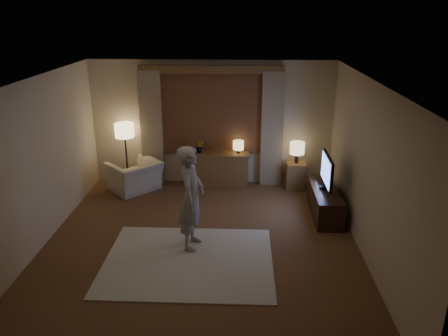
# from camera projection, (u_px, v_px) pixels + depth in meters

# --- Properties ---
(room) EXTENTS (5.04, 5.54, 2.64)m
(room) POSITION_uv_depth(u_px,v_px,m) (202.00, 156.00, 6.96)
(room) COLOR brown
(room) RESTS_ON ground
(rug) EXTENTS (2.50, 2.00, 0.02)m
(rug) POSITION_uv_depth(u_px,v_px,m) (189.00, 261.00, 6.53)
(rug) COLOR beige
(rug) RESTS_ON floor
(sideboard) EXTENTS (1.20, 0.40, 0.70)m
(sideboard) POSITION_uv_depth(u_px,v_px,m) (219.00, 170.00, 9.17)
(sideboard) COLOR brown
(sideboard) RESTS_ON floor
(picture_frame) EXTENTS (0.16, 0.02, 0.20)m
(picture_frame) POSITION_uv_depth(u_px,v_px,m) (219.00, 150.00, 9.01)
(picture_frame) COLOR brown
(picture_frame) RESTS_ON sideboard
(plant) EXTENTS (0.17, 0.13, 0.30)m
(plant) POSITION_uv_depth(u_px,v_px,m) (200.00, 147.00, 9.01)
(plant) COLOR #999999
(plant) RESTS_ON sideboard
(table_lamp_sideboard) EXTENTS (0.22, 0.22, 0.30)m
(table_lamp_sideboard) POSITION_uv_depth(u_px,v_px,m) (238.00, 146.00, 8.96)
(table_lamp_sideboard) COLOR black
(table_lamp_sideboard) RESTS_ON sideboard
(floor_lamp) EXTENTS (0.39, 0.39, 1.34)m
(floor_lamp) POSITION_uv_depth(u_px,v_px,m) (125.00, 134.00, 8.98)
(floor_lamp) COLOR black
(floor_lamp) RESTS_ON floor
(armchair) EXTENTS (1.26, 1.26, 0.62)m
(armchair) POSITION_uv_depth(u_px,v_px,m) (135.00, 176.00, 8.96)
(armchair) COLOR beige
(armchair) RESTS_ON floor
(side_table) EXTENTS (0.40, 0.40, 0.56)m
(side_table) POSITION_uv_depth(u_px,v_px,m) (296.00, 176.00, 9.08)
(side_table) COLOR brown
(side_table) RESTS_ON floor
(table_lamp_side) EXTENTS (0.30, 0.30, 0.44)m
(table_lamp_side) POSITION_uv_depth(u_px,v_px,m) (297.00, 149.00, 8.88)
(table_lamp_side) COLOR black
(table_lamp_side) RESTS_ON side_table
(tv_stand) EXTENTS (0.45, 1.40, 0.50)m
(tv_stand) POSITION_uv_depth(u_px,v_px,m) (324.00, 202.00, 7.92)
(tv_stand) COLOR black
(tv_stand) RESTS_ON floor
(tv) EXTENTS (0.21, 0.88, 0.63)m
(tv) POSITION_uv_depth(u_px,v_px,m) (327.00, 171.00, 7.72)
(tv) COLOR black
(tv) RESTS_ON tv_stand
(person) EXTENTS (0.47, 0.65, 1.65)m
(person) POSITION_uv_depth(u_px,v_px,m) (191.00, 198.00, 6.64)
(person) COLOR #9A958E
(person) RESTS_ON rug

